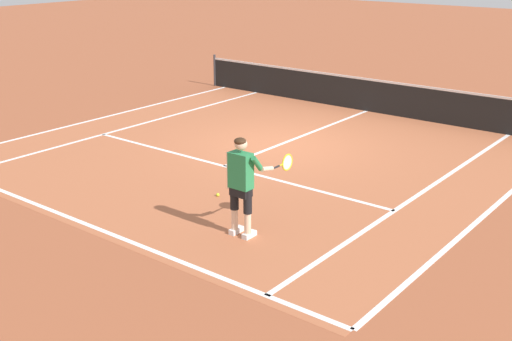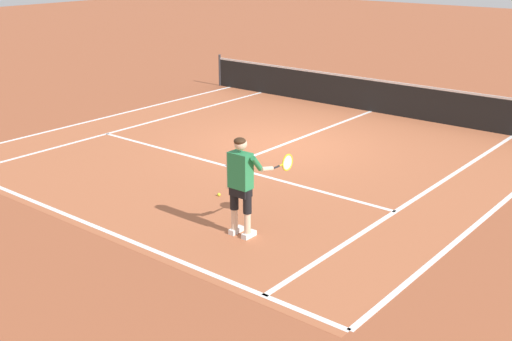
% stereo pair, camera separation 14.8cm
% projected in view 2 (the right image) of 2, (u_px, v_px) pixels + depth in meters
% --- Properties ---
extents(ground_plane, '(80.00, 80.00, 0.00)m').
position_uv_depth(ground_plane, '(283.00, 145.00, 15.79)').
color(ground_plane, '#9E5133').
extents(court_inner_surface, '(10.98, 10.67, 0.00)m').
position_uv_depth(court_inner_surface, '(262.00, 153.00, 15.20)').
color(court_inner_surface, '#B2603D').
rests_on(court_inner_surface, ground).
extents(line_baseline, '(10.98, 0.10, 0.01)m').
position_uv_depth(line_baseline, '(81.00, 221.00, 11.42)').
color(line_baseline, white).
rests_on(line_baseline, ground).
extents(line_service, '(8.23, 0.10, 0.01)m').
position_uv_depth(line_service, '(226.00, 166.00, 14.27)').
color(line_service, white).
rests_on(line_service, ground).
extents(line_centre_service, '(0.10, 6.40, 0.01)m').
position_uv_depth(line_centre_service, '(309.00, 135.00, 16.62)').
color(line_centre_service, white).
rests_on(line_centre_service, ground).
extents(line_singles_left, '(0.10, 10.27, 0.01)m').
position_uv_depth(line_singles_left, '(144.00, 124.00, 17.64)').
color(line_singles_left, white).
rests_on(line_singles_left, ground).
extents(line_singles_right, '(0.10, 10.27, 0.01)m').
position_uv_depth(line_singles_right, '(425.00, 192.00, 12.75)').
color(line_singles_right, white).
rests_on(line_singles_right, ground).
extents(line_doubles_left, '(0.10, 10.27, 0.01)m').
position_uv_depth(line_doubles_left, '(111.00, 116.00, 18.46)').
color(line_doubles_left, white).
rests_on(line_doubles_left, ground).
extents(line_doubles_right, '(0.10, 10.27, 0.01)m').
position_uv_depth(line_doubles_right, '(495.00, 209.00, 11.94)').
color(line_doubles_right, white).
rests_on(line_doubles_right, ground).
extents(tennis_net, '(11.96, 0.08, 1.07)m').
position_uv_depth(tennis_net, '(372.00, 95.00, 18.81)').
color(tennis_net, '#333338').
rests_on(tennis_net, ground).
extents(tennis_player, '(0.63, 1.12, 1.71)m').
position_uv_depth(tennis_player, '(242.00, 180.00, 10.54)').
color(tennis_player, white).
rests_on(tennis_player, ground).
extents(tennis_ball_near_feet, '(0.07, 0.07, 0.07)m').
position_uv_depth(tennis_ball_near_feet, '(219.00, 195.00, 12.55)').
color(tennis_ball_near_feet, '#CCE02D').
rests_on(tennis_ball_near_feet, ground).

